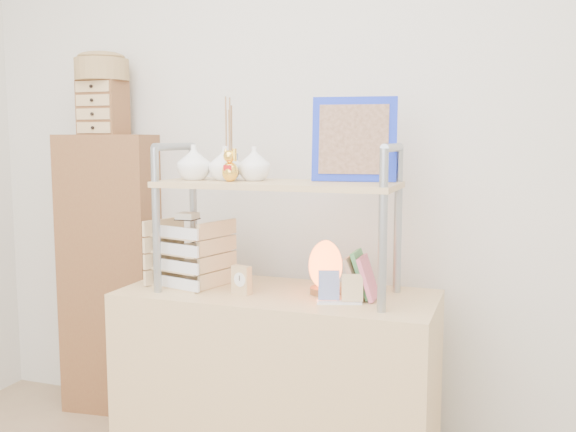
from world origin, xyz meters
name	(u,v)px	position (x,y,z in m)	size (l,w,h in m)	color
desk	(277,386)	(0.00, 1.20, 0.38)	(1.20, 0.50, 0.75)	tan
cabinet	(111,274)	(-1.00, 1.57, 0.68)	(0.45, 0.24, 1.35)	brown
hutch	(269,179)	(-0.04, 1.21, 1.18)	(0.90, 0.34, 0.74)	gray
letter_tray	(189,256)	(-0.37, 1.19, 0.87)	(0.29, 0.28, 0.29)	tan
salt_lamp	(325,267)	(0.18, 1.23, 0.85)	(0.13, 0.13, 0.20)	brown
desk_clock	(241,280)	(-0.12, 1.13, 0.80)	(0.08, 0.05, 0.11)	tan
postcard_stand	(340,294)	(0.27, 1.12, 0.78)	(0.17, 0.09, 0.11)	white
drawer_chest	(103,108)	(-1.00, 1.55, 1.48)	(0.20, 0.16, 0.25)	brown
woven_basket	(102,70)	(-1.00, 1.55, 1.65)	(0.25, 0.25, 0.10)	olive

